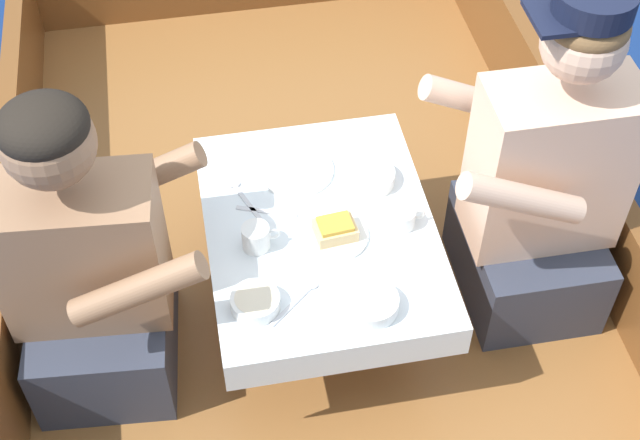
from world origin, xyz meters
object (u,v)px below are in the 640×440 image
at_px(person_port, 90,273).
at_px(person_starboard, 542,188).
at_px(coffee_cup_starboard, 256,237).
at_px(sandwich, 335,229).
at_px(coffee_cup_port, 402,217).

bearing_deg(person_port, person_starboard, 6.88).
distance_m(person_starboard, coffee_cup_starboard, 0.78).
xyz_separation_m(person_port, sandwich, (0.64, 0.02, 0.01)).
bearing_deg(sandwich, coffee_cup_port, 3.93).
bearing_deg(coffee_cup_port, sandwich, -176.07).
height_order(person_port, sandwich, person_port).
distance_m(coffee_cup_port, coffee_cup_starboard, 0.39).
distance_m(person_port, person_starboard, 1.21).
bearing_deg(person_port, coffee_cup_port, 7.21).
bearing_deg(coffee_cup_starboard, sandwich, -1.97).
height_order(person_starboard, coffee_cup_port, person_starboard).
bearing_deg(person_starboard, sandwich, 2.60).
height_order(sandwich, coffee_cup_port, sandwich).
distance_m(person_port, sandwich, 0.64).
bearing_deg(person_starboard, person_port, 2.47).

